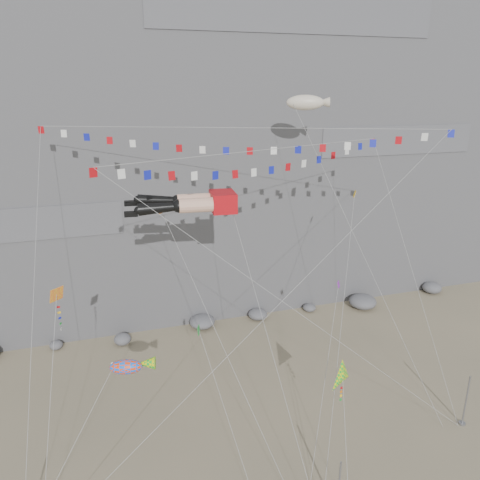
% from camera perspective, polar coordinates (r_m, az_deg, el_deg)
% --- Properties ---
extents(ground, '(120.00, 120.00, 0.00)m').
position_cam_1_polar(ground, '(35.31, 2.20, -23.34)').
color(ground, gray).
rests_on(ground, ground).
extents(cliff, '(80.00, 28.00, 50.00)m').
position_cam_1_polar(cliff, '(57.55, -8.87, 19.60)').
color(cliff, slate).
rests_on(cliff, ground).
extents(talus_boulders, '(60.00, 3.00, 1.20)m').
position_cam_1_polar(talus_boulders, '(48.49, -4.63, -9.91)').
color(talus_boulders, slate).
rests_on(talus_boulders, ground).
extents(anchor_pole_right, '(0.12, 0.12, 4.07)m').
position_cam_1_polar(anchor_pole_right, '(38.88, 25.84, -17.22)').
color(anchor_pole_right, gray).
rests_on(anchor_pole_right, ground).
extents(legs_kite, '(8.44, 16.46, 21.51)m').
position_cam_1_polar(legs_kite, '(32.90, -5.75, 4.50)').
color(legs_kite, '#B80B12').
rests_on(legs_kite, ground).
extents(flag_banner_upper, '(29.67, 19.14, 29.00)m').
position_cam_1_polar(flag_banner_upper, '(34.96, -0.29, 13.48)').
color(flag_banner_upper, '#B80B12').
rests_on(flag_banner_upper, ground).
extents(flag_banner_lower, '(23.61, 12.78, 24.33)m').
position_cam_1_polar(flag_banner_lower, '(32.74, 2.88, 10.85)').
color(flag_banner_lower, '#B80B12').
rests_on(flag_banner_lower, ground).
extents(harlequin_kite, '(2.74, 8.80, 13.85)m').
position_cam_1_polar(harlequin_kite, '(30.65, -21.45, -6.27)').
color(harlequin_kite, red).
rests_on(harlequin_kite, ground).
extents(fish_windsock, '(7.83, 4.52, 10.11)m').
position_cam_1_polar(fish_windsock, '(30.04, -13.76, -14.83)').
color(fish_windsock, '#FF3E0D').
rests_on(fish_windsock, ground).
extents(delta_kite, '(2.83, 5.47, 8.31)m').
position_cam_1_polar(delta_kite, '(30.78, 12.41, -15.95)').
color(delta_kite, yellow).
rests_on(delta_kite, ground).
extents(blimp_windsock, '(7.15, 16.42, 27.16)m').
position_cam_1_polar(blimp_windsock, '(41.01, 7.99, 16.19)').
color(blimp_windsock, beige).
rests_on(blimp_windsock, ground).
extents(small_kite_a, '(5.64, 15.18, 21.41)m').
position_cam_1_polar(small_kite_a, '(34.03, -9.27, 2.86)').
color(small_kite_a, orange).
rests_on(small_kite_a, ground).
extents(small_kite_b, '(6.12, 8.35, 13.41)m').
position_cam_1_polar(small_kite_b, '(35.33, 11.87, -5.70)').
color(small_kite_b, purple).
rests_on(small_kite_b, ground).
extents(small_kite_c, '(2.34, 9.20, 12.25)m').
position_cam_1_polar(small_kite_c, '(30.38, -4.97, -11.12)').
color(small_kite_c, '#16922E').
rests_on(small_kite_c, ground).
extents(small_kite_d, '(10.29, 15.56, 23.23)m').
position_cam_1_polar(small_kite_d, '(39.20, 13.75, 5.03)').
color(small_kite_d, yellow).
rests_on(small_kite_d, ground).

